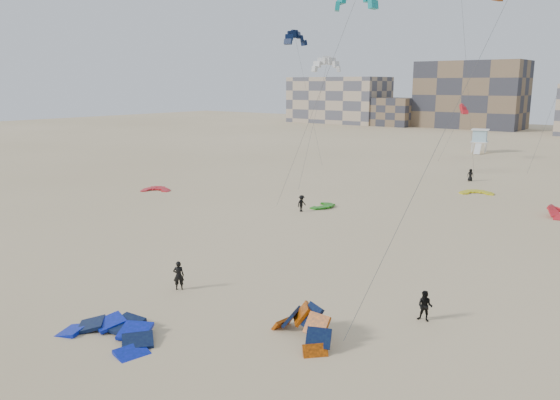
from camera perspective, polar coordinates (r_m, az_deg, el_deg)
The scene contains 19 objects.
ground at distance 31.35m, azimuth -12.62°, elevation -10.65°, with size 320.00×320.00×0.00m, color beige.
kite_ground_blue at distance 28.20m, azimuth -17.36°, elevation -13.59°, with size 4.88×5.04×1.04m, color #0E1AC8, non-canonical shape.
kite_ground_orange at distance 26.86m, azimuth 2.31°, elevation -14.35°, with size 3.86×2.88×2.58m, color #ED5A05, non-canonical shape.
kite_ground_red at distance 63.83m, azimuth -12.86°, elevation 0.95°, with size 3.00×3.15×0.65m, color #E6113F, non-canonical shape.
kite_ground_green at distance 54.25m, azimuth 4.51°, elevation -0.71°, with size 2.84×3.00×0.47m, color #208713, non-canonical shape.
kite_ground_red_far at distance 56.22m, azimuth 27.12°, elevation -1.57°, with size 2.94×2.75×1.50m, color #E6113F, non-canonical shape.
kite_ground_yellow at distance 64.45m, azimuth 19.84°, elevation 0.64°, with size 3.24×3.40×0.44m, color yellow, non-canonical shape.
kitesurfer_main at distance 33.00m, azimuth -10.55°, elevation -7.75°, with size 0.64×0.42×1.76m, color black.
kitesurfer_b at distance 29.36m, azimuth 14.92°, elevation -10.67°, with size 0.78×0.61×1.61m, color black.
kitesurfer_c at distance 51.95m, azimuth 2.27°, elevation -0.36°, with size 1.03×0.59×1.59m, color black.
kitesurfer_e at distance 72.35m, azimuth 19.27°, elevation 2.49°, with size 0.76×0.49×1.56m, color black.
kite_fly_teal_a at distance 47.76m, azimuth 7.88°, elevation 19.92°, with size 8.45×4.46×18.70m.
kite_fly_grey at distance 68.23m, azimuth 4.89°, elevation 13.79°, with size 6.34×13.39×14.21m.
kite_fly_navy at distance 80.48m, azimuth 1.65°, elevation 16.43°, with size 8.50×4.44×18.51m.
kite_fly_red at distance 90.58m, azimuth 18.64°, elevation 8.92°, with size 4.16×11.32×8.36m.
lifeguard_tower_far at distance 103.61m, azimuth 20.12°, elevation 5.82°, with size 3.49×5.94×4.11m.
condo_west_a at distance 174.74m, azimuth 6.14°, elevation 10.35°, with size 30.00×15.00×14.00m, color tan.
condo_west_b at distance 160.94m, azimuth 19.30°, elevation 10.33°, with size 28.00×14.00×18.00m, color brown.
condo_fill_left at distance 163.33m, azimuth 11.76°, elevation 9.00°, with size 12.00×10.00×8.00m, color brown.
Camera 1 is at (22.70, -18.04, 11.93)m, focal length 35.00 mm.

